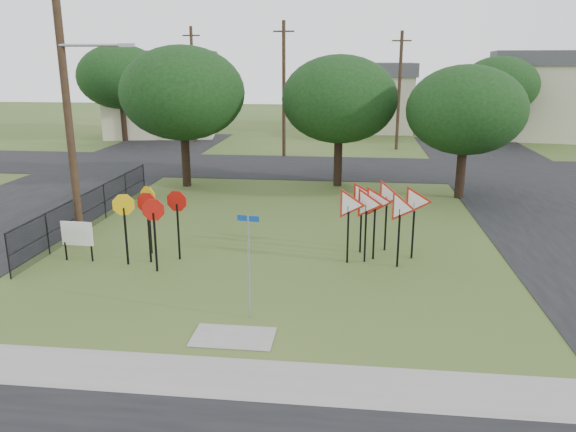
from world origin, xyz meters
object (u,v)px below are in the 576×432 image
object	(u,v)px
street_name_sign	(249,260)
stop_sign_cluster	(150,210)
yield_sign_cluster	(379,205)
info_board	(77,235)

from	to	relation	value
street_name_sign	stop_sign_cluster	bearing A→B (deg)	136.43
street_name_sign	stop_sign_cluster	size ratio (longest dim) A/B	1.16
yield_sign_cluster	stop_sign_cluster	bearing A→B (deg)	-170.90
yield_sign_cluster	info_board	world-z (taller)	yield_sign_cluster
yield_sign_cluster	info_board	xyz separation A→B (m)	(-9.96, -1.38, -0.97)
street_name_sign	yield_sign_cluster	bearing A→B (deg)	55.02
street_name_sign	stop_sign_cluster	world-z (taller)	street_name_sign
street_name_sign	yield_sign_cluster	world-z (taller)	street_name_sign
stop_sign_cluster	yield_sign_cluster	bearing A→B (deg)	9.10
street_name_sign	info_board	distance (m)	7.44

